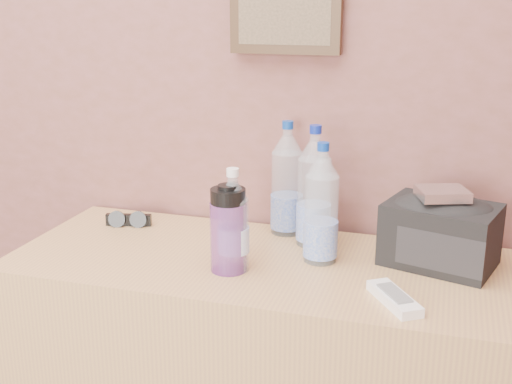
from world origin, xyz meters
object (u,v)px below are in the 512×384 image
(pet_large_d, at_px, (321,210))
(foil_packet, at_px, (442,194))
(pet_large_b, at_px, (287,184))
(sunglasses, at_px, (129,220))
(pet_large_c, at_px, (314,193))
(toiletry_bag, at_px, (441,231))
(nalgene_bottle, at_px, (228,229))
(pet_small, at_px, (233,226))
(ac_remote, at_px, (394,298))

(pet_large_d, bearing_deg, foil_packet, 9.67)
(pet_large_b, distance_m, sunglasses, 0.48)
(pet_large_c, relative_size, toiletry_bag, 1.25)
(nalgene_bottle, xyz_separation_m, sunglasses, (-0.39, 0.22, -0.09))
(pet_large_b, xyz_separation_m, foil_packet, (0.41, -0.13, 0.05))
(pet_large_d, height_order, sunglasses, pet_large_d)
(pet_large_b, height_order, pet_small, pet_large_b)
(pet_small, height_order, ac_remote, pet_small)
(pet_large_d, relative_size, ac_remote, 1.86)
(pet_large_b, relative_size, toiletry_bag, 1.23)
(pet_small, xyz_separation_m, toiletry_bag, (0.48, 0.18, -0.02))
(pet_small, xyz_separation_m, ac_remote, (0.39, -0.07, -0.10))
(nalgene_bottle, distance_m, ac_remote, 0.42)
(sunglasses, bearing_deg, pet_small, -42.37)
(sunglasses, bearing_deg, pet_large_c, -12.71)
(pet_large_b, bearing_deg, foil_packet, -17.04)
(nalgene_bottle, height_order, sunglasses, nalgene_bottle)
(sunglasses, xyz_separation_m, foil_packet, (0.87, -0.05, 0.17))
(nalgene_bottle, relative_size, ac_remote, 1.32)
(pet_large_d, bearing_deg, ac_remote, -42.86)
(nalgene_bottle, bearing_deg, foil_packet, 19.57)
(sunglasses, bearing_deg, ac_remote, -33.86)
(pet_large_c, xyz_separation_m, ac_remote, (0.24, -0.30, -0.13))
(nalgene_bottle, distance_m, foil_packet, 0.52)
(foil_packet, bearing_deg, toiletry_bag, 78.27)
(toiletry_bag, bearing_deg, nalgene_bottle, -142.85)
(foil_packet, bearing_deg, pet_small, -160.62)
(sunglasses, height_order, toiletry_bag, toiletry_bag)
(pet_large_d, relative_size, foil_packet, 2.67)
(pet_small, relative_size, foil_packet, 2.24)
(pet_large_c, bearing_deg, foil_packet, -10.48)
(pet_large_d, xyz_separation_m, ac_remote, (0.20, -0.19, -0.12))
(pet_large_c, relative_size, ac_remote, 1.99)
(toiletry_bag, distance_m, foil_packet, 0.10)
(pet_large_d, bearing_deg, pet_large_b, 127.05)
(pet_small, distance_m, sunglasses, 0.46)
(pet_small, distance_m, foil_packet, 0.51)
(pet_large_b, bearing_deg, pet_small, -101.00)
(pet_large_b, height_order, nalgene_bottle, pet_large_b)
(pet_large_c, bearing_deg, nalgene_bottle, -124.29)
(ac_remote, bearing_deg, foil_packet, 127.18)
(pet_large_c, relative_size, nalgene_bottle, 1.50)
(pet_large_b, height_order, sunglasses, pet_large_b)
(ac_remote, bearing_deg, pet_large_c, -174.38)
(sunglasses, distance_m, toiletry_bag, 0.87)
(sunglasses, distance_m, ac_remote, 0.84)
(pet_large_d, height_order, nalgene_bottle, pet_large_d)
(pet_small, relative_size, sunglasses, 1.93)
(pet_large_b, bearing_deg, sunglasses, -169.88)
(pet_small, relative_size, toiletry_bag, 0.99)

